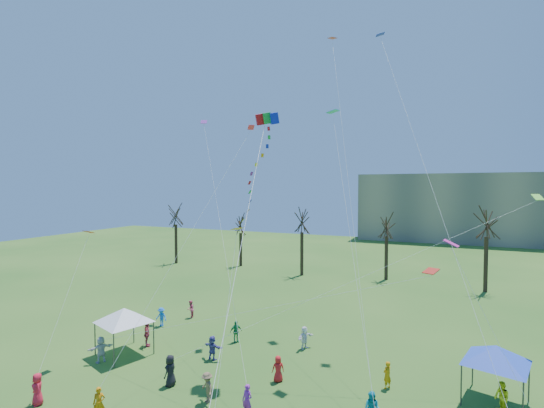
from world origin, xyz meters
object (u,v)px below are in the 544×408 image
at_px(big_box_kite, 258,181).
at_px(canopy_tent_blue, 496,354).
at_px(distant_building, 504,208).
at_px(canopy_tent_white, 124,315).

bearing_deg(big_box_kite, canopy_tent_blue, 6.05).
height_order(distant_building, big_box_kite, big_box_kite).
relative_size(big_box_kite, canopy_tent_white, 4.98).
bearing_deg(canopy_tent_white, big_box_kite, 11.69).
distance_m(distant_building, big_box_kite, 76.60).
bearing_deg(distant_building, canopy_tent_blue, -98.30).
bearing_deg(canopy_tent_white, canopy_tent_blue, 8.38).
bearing_deg(distant_building, big_box_kite, -108.37).
height_order(distant_building, canopy_tent_blue, distant_building).
distance_m(big_box_kite, canopy_tent_white, 13.57).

